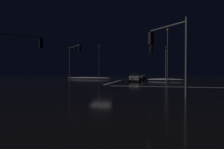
{
  "coord_description": "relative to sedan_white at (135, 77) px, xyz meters",
  "views": [
    {
      "loc": [
        6.28,
        -21.48,
        1.75
      ],
      "look_at": [
        -1.26,
        11.82,
        1.24
      ],
      "focal_mm": 28.05,
      "sensor_mm": 36.0,
      "label": 1
    }
  ],
  "objects": [
    {
      "name": "snow_bank_right_curb",
      "position": [
        5.68,
        3.39,
        -0.58
      ],
      "size": [
        7.01,
        1.5,
        0.44
      ],
      "color": "white",
      "rests_on": "ground"
    },
    {
      "name": "sedan_white",
      "position": [
        0.0,
        0.0,
        0.0
      ],
      "size": [
        2.02,
        4.33,
        1.57
      ],
      "color": "silver",
      "rests_on": "ground"
    },
    {
      "name": "traffic_signal_ne",
      "position": [
        4.22,
        -3.5,
        3.29
      ],
      "size": [
        2.73,
        2.73,
        5.97
      ],
      "color": "#4C4C51",
      "rests_on": "ground"
    },
    {
      "name": "centre_line_ns",
      "position": [
        -3.35,
        8.75,
        -0.8
      ],
      "size": [
        22.0,
        0.15,
        0.01
      ],
      "color": "yellow",
      "rests_on": "ground"
    },
    {
      "name": "traffic_signal_nw",
      "position": [
        -10.51,
        -3.91,
        3.72
      ],
      "size": [
        3.78,
        3.78,
        6.49
      ],
      "color": "#4C4C51",
      "rests_on": "ground"
    },
    {
      "name": "streetlamp_right_near",
      "position": [
        5.98,
        2.75,
        4.94
      ],
      "size": [
        0.44,
        0.44,
        10.08
      ],
      "color": "#424247",
      "rests_on": "ground"
    },
    {
      "name": "crosswalk_bar_east",
      "position": [
        4.98,
        -11.07,
        -0.8
      ],
      "size": [
        14.08,
        0.4,
        0.01
      ],
      "color": "white",
      "rests_on": "ground"
    },
    {
      "name": "traffic_signal_sw",
      "position": [
        -10.39,
        -18.12,
        3.18
      ],
      "size": [
        3.82,
        3.82,
        5.69
      ],
      "color": "#4C4C51",
      "rests_on": "ground"
    },
    {
      "name": "snow_bank_left_curb",
      "position": [
        -12.37,
        8.63,
        -0.59
      ],
      "size": [
        11.35,
        1.5,
        0.43
      ],
      "color": "white",
      "rests_on": "ground"
    },
    {
      "name": "traffic_signal_se",
      "position": [
        4.19,
        -18.6,
        2.99
      ],
      "size": [
        2.72,
        2.72,
        5.52
      ],
      "color": "#4C4C51",
      "rests_on": "ground"
    },
    {
      "name": "stop_line_north",
      "position": [
        -3.35,
        -2.85,
        -0.8
      ],
      "size": [
        0.35,
        14.08,
        0.01
      ],
      "color": "white",
      "rests_on": "ground"
    },
    {
      "name": "ground",
      "position": [
        -3.35,
        -11.07,
        -0.85
      ],
      "size": [
        120.0,
        120.0,
        0.1
      ],
      "primitive_type": "cube",
      "color": "black"
    },
    {
      "name": "sedan_gray",
      "position": [
        0.3,
        5.98,
        0.0
      ],
      "size": [
        2.02,
        4.33,
        1.57
      ],
      "color": "slate",
      "rests_on": "ground"
    },
    {
      "name": "sedan_silver",
      "position": [
        0.41,
        11.38,
        0.0
      ],
      "size": [
        2.02,
        4.33,
        1.57
      ],
      "color": "#B7B7BC",
      "rests_on": "ground"
    },
    {
      "name": "streetlamp_left_far",
      "position": [
        -12.67,
        18.75,
        4.87
      ],
      "size": [
        0.44,
        0.44,
        9.93
      ],
      "color": "#424247",
      "rests_on": "ground"
    }
  ]
}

